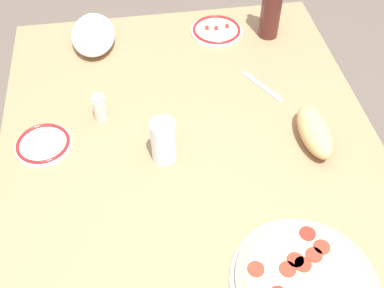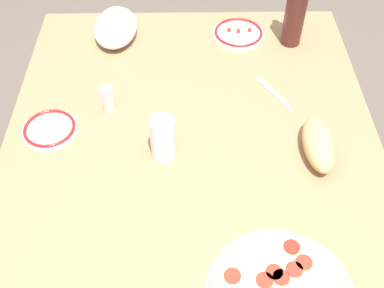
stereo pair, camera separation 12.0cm
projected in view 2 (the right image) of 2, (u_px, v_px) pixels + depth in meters
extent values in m
plane|color=brown|center=(192.00, 269.00, 1.86)|extent=(8.00, 8.00, 0.00)
cube|color=#93704C|center=(192.00, 154.00, 1.33)|extent=(1.39, 1.08, 0.03)
cylinder|color=#33302D|center=(78.00, 97.00, 2.02)|extent=(0.07, 0.07, 0.69)
cylinder|color=#33302D|center=(301.00, 95.00, 2.02)|extent=(0.07, 0.07, 0.69)
cylinder|color=#B22D1E|center=(295.00, 269.00, 1.05)|extent=(0.04, 0.04, 0.00)
cylinder|color=#B22D1E|center=(304.00, 262.00, 1.06)|extent=(0.04, 0.04, 0.00)
cylinder|color=#B22D1E|center=(274.00, 272.00, 1.04)|extent=(0.04, 0.04, 0.00)
cylinder|color=#B22D1E|center=(232.00, 276.00, 1.04)|extent=(0.04, 0.04, 0.00)
cylinder|color=#B22D1E|center=(281.00, 277.00, 1.04)|extent=(0.04, 0.04, 0.00)
cylinder|color=#B22D1E|center=(265.00, 280.00, 1.03)|extent=(0.04, 0.04, 0.00)
cylinder|color=maroon|center=(292.00, 247.00, 1.08)|extent=(0.04, 0.04, 0.00)
ellipsoid|color=white|center=(116.00, 27.00, 1.65)|extent=(0.24, 0.15, 0.07)
ellipsoid|color=#AD2819|center=(115.00, 24.00, 1.65)|extent=(0.20, 0.12, 0.03)
ellipsoid|color=beige|center=(115.00, 20.00, 1.63)|extent=(0.17, 0.10, 0.02)
cylinder|color=#471E19|center=(295.00, 13.00, 1.57)|extent=(0.07, 0.07, 0.24)
cylinder|color=silver|center=(163.00, 138.00, 1.26)|extent=(0.07, 0.07, 0.13)
cylinder|color=white|center=(238.00, 34.00, 1.68)|extent=(0.18, 0.18, 0.01)
torus|color=red|center=(239.00, 32.00, 1.67)|extent=(0.17, 0.17, 0.01)
cube|color=#AD2819|center=(250.00, 30.00, 1.68)|extent=(0.01, 0.01, 0.01)
cube|color=#AD2819|center=(238.00, 31.00, 1.67)|extent=(0.01, 0.01, 0.01)
cube|color=#AD2819|center=(229.00, 30.00, 1.68)|extent=(0.01, 0.01, 0.01)
cylinder|color=white|center=(50.00, 130.00, 1.37)|extent=(0.16, 0.16, 0.01)
torus|color=red|center=(49.00, 128.00, 1.36)|extent=(0.15, 0.15, 0.01)
ellipsoid|color=tan|center=(318.00, 144.00, 1.29)|extent=(0.20, 0.08, 0.08)
cylinder|color=silver|center=(109.00, 101.00, 1.40)|extent=(0.04, 0.04, 0.07)
cylinder|color=#B7B7BC|center=(107.00, 90.00, 1.37)|extent=(0.04, 0.04, 0.01)
cube|color=#B7B7BC|center=(274.00, 93.00, 1.47)|extent=(0.16, 0.10, 0.00)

